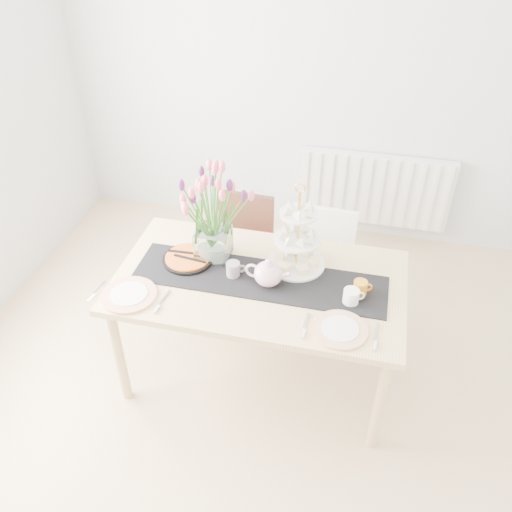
% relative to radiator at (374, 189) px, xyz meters
% --- Properties ---
extents(room_shell, '(4.50, 4.50, 4.50)m').
position_rel_radiator_xyz_m(room_shell, '(-0.50, -2.19, 0.85)').
color(room_shell, tan).
rests_on(room_shell, ground).
extents(radiator, '(1.20, 0.08, 0.60)m').
position_rel_radiator_xyz_m(radiator, '(0.00, 0.00, 0.00)').
color(radiator, white).
rests_on(radiator, room_shell).
extents(dining_table, '(1.60, 0.90, 0.75)m').
position_rel_radiator_xyz_m(dining_table, '(-0.57, -1.65, 0.22)').
color(dining_table, tan).
rests_on(dining_table, ground).
extents(chair_brown, '(0.41, 0.41, 0.79)m').
position_rel_radiator_xyz_m(chair_brown, '(-0.85, -0.95, 0.00)').
color(chair_brown, '#3B1C15').
rests_on(chair_brown, ground).
extents(chair_white, '(0.42, 0.42, 0.79)m').
position_rel_radiator_xyz_m(chair_white, '(-0.28, -1.00, 0.00)').
color(chair_white, white).
rests_on(chair_white, ground).
extents(table_runner, '(1.40, 0.35, 0.01)m').
position_rel_radiator_xyz_m(table_runner, '(-0.57, -1.65, 0.30)').
color(table_runner, black).
rests_on(table_runner, dining_table).
extents(tulip_vase, '(0.67, 0.67, 0.58)m').
position_rel_radiator_xyz_m(tulip_vase, '(-0.87, -1.51, 0.67)').
color(tulip_vase, silver).
rests_on(tulip_vase, dining_table).
extents(cake_stand, '(0.33, 0.33, 0.48)m').
position_rel_radiator_xyz_m(cake_stand, '(-0.39, -1.49, 0.44)').
color(cake_stand, gold).
rests_on(cake_stand, dining_table).
extents(teapot, '(0.26, 0.22, 0.16)m').
position_rel_radiator_xyz_m(teapot, '(-0.51, -1.69, 0.38)').
color(teapot, white).
rests_on(teapot, dining_table).
extents(cream_jug, '(0.10, 0.10, 0.08)m').
position_rel_radiator_xyz_m(cream_jug, '(-0.06, -1.73, 0.34)').
color(cream_jug, white).
rests_on(cream_jug, dining_table).
extents(tart_tin, '(0.29, 0.29, 0.04)m').
position_rel_radiator_xyz_m(tart_tin, '(-1.00, -1.59, 0.32)').
color(tart_tin, black).
rests_on(tart_tin, dining_table).
extents(mug_grey, '(0.10, 0.10, 0.09)m').
position_rel_radiator_xyz_m(mug_grey, '(-0.72, -1.66, 0.35)').
color(mug_grey, gray).
rests_on(mug_grey, dining_table).
extents(mug_orange, '(0.10, 0.10, 0.09)m').
position_rel_radiator_xyz_m(mug_orange, '(-0.02, -1.65, 0.34)').
color(mug_orange, orange).
rests_on(mug_orange, dining_table).
extents(plate_left, '(0.34, 0.34, 0.02)m').
position_rel_radiator_xyz_m(plate_left, '(-1.21, -1.95, 0.31)').
color(plate_left, silver).
rests_on(plate_left, dining_table).
extents(plate_right, '(0.30, 0.30, 0.01)m').
position_rel_radiator_xyz_m(plate_right, '(-0.09, -1.95, 0.31)').
color(plate_right, silver).
rests_on(plate_right, dining_table).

